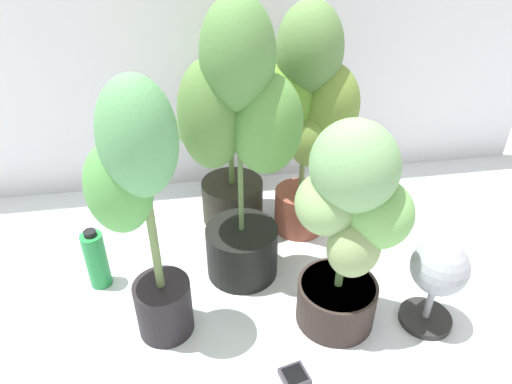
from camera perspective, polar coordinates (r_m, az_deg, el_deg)
name	(u,v)px	position (r m, az deg, el deg)	size (l,w,h in m)	color
ground_plane	(246,298)	(1.77, -1.22, -12.87)	(8.00, 8.00, 0.00)	silver
potted_plant_front_left	(139,198)	(1.35, -14.17, -0.67)	(0.34, 0.28, 0.91)	black
potted_plant_center	(239,139)	(1.54, -2.05, 6.58)	(0.42, 0.33, 1.04)	black
potted_plant_back_right	(308,108)	(1.81, 6.42, 10.26)	(0.43, 0.35, 0.97)	#964A38
potted_plant_back_center	(225,139)	(1.94, -3.83, 6.50)	(0.45, 0.44, 0.67)	#2D291F
potted_plant_front_right	(349,225)	(1.45, 11.42, -4.01)	(0.40, 0.35, 0.76)	#312622
hygrometer_box	(294,377)	(1.55, 4.75, -21.68)	(0.10, 0.10, 0.03)	#34303A
floor_fan	(438,273)	(1.65, 21.46, -9.29)	(0.27, 0.27, 0.35)	#262523
nutrient_bottle	(96,259)	(1.84, -19.04, -7.83)	(0.08, 0.08, 0.25)	green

